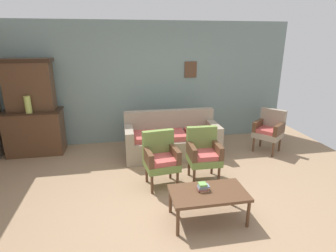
% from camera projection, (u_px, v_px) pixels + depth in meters
% --- Properties ---
extents(ground_plane, '(7.68, 7.68, 0.00)m').
position_uv_depth(ground_plane, '(174.00, 199.00, 4.07)').
color(ground_plane, '#997A5B').
extents(wall_back_with_decor, '(6.40, 0.09, 2.70)m').
position_uv_depth(wall_back_with_decor, '(152.00, 83.00, 6.12)').
color(wall_back_with_decor, gray).
rests_on(wall_back_with_decor, ground).
extents(side_cabinet, '(1.16, 0.55, 0.93)m').
position_uv_depth(side_cabinet, '(35.00, 132.00, 5.61)').
color(side_cabinet, brown).
rests_on(side_cabinet, ground).
extents(cabinet_upper_hutch, '(0.99, 0.38, 1.03)m').
position_uv_depth(cabinet_upper_hutch, '(29.00, 84.00, 5.38)').
color(cabinet_upper_hutch, brown).
rests_on(cabinet_upper_hutch, side_cabinet).
extents(vase_on_cabinet, '(0.12, 0.12, 0.33)m').
position_uv_depth(vase_on_cabinet, '(28.00, 105.00, 5.24)').
color(vase_on_cabinet, '#B4C059').
rests_on(vase_on_cabinet, side_cabinet).
extents(floral_couch, '(1.90, 0.80, 0.90)m').
position_uv_depth(floral_couch, '(172.00, 140.00, 5.55)').
color(floral_couch, gray).
rests_on(floral_couch, ground).
extents(armchair_row_middle, '(0.57, 0.55, 0.90)m').
position_uv_depth(armchair_row_middle, '(161.00, 157.00, 4.36)').
color(armchair_row_middle, olive).
rests_on(armchair_row_middle, ground).
extents(armchair_by_doorway, '(0.53, 0.51, 0.90)m').
position_uv_depth(armchair_by_doorway, '(203.00, 152.00, 4.54)').
color(armchair_by_doorway, olive).
rests_on(armchair_by_doorway, ground).
extents(wingback_chair_by_fireplace, '(0.71, 0.71, 0.90)m').
position_uv_depth(wingback_chair_by_fireplace, '(269.00, 129.00, 5.71)').
color(wingback_chair_by_fireplace, gray).
rests_on(wingback_chair_by_fireplace, ground).
extents(coffee_table, '(1.00, 0.56, 0.42)m').
position_uv_depth(coffee_table, '(208.00, 195.00, 3.52)').
color(coffee_table, brown).
rests_on(coffee_table, ground).
extents(book_stack_on_table, '(0.15, 0.12, 0.10)m').
position_uv_depth(book_stack_on_table, '(203.00, 187.00, 3.52)').
color(book_stack_on_table, tan).
rests_on(book_stack_on_table, coffee_table).
extents(floor_vase_by_wall, '(0.21, 0.21, 0.73)m').
position_uv_depth(floor_vase_by_wall, '(272.00, 124.00, 6.46)').
color(floor_vase_by_wall, '#7A5455').
rests_on(floor_vase_by_wall, ground).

